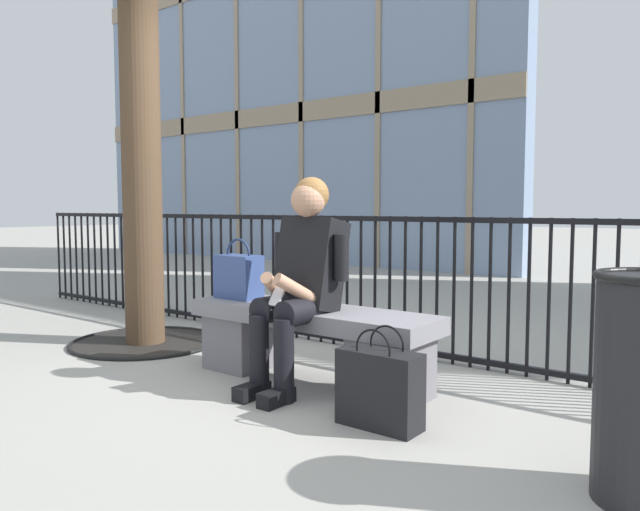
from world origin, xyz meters
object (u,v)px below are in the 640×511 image
stone_bench (310,337)px  seated_person_with_phone (301,276)px  handbag_on_bench (239,276)px  shopping_bag (380,388)px

stone_bench → seated_person_with_phone: bearing=-73.1°
seated_person_with_phone → stone_bench: bearing=106.9°
handbag_on_bench → seated_person_with_phone: bearing=-10.9°
stone_bench → seated_person_with_phone: seated_person_with_phone is taller
seated_person_with_phone → shopping_bag: size_ratio=2.53×
handbag_on_bench → shopping_bag: size_ratio=0.81×
shopping_bag → stone_bench: bearing=152.4°
stone_bench → seated_person_with_phone: size_ratio=1.32×
stone_bench → shopping_bag: 0.83m
handbag_on_bench → shopping_bag: (1.31, -0.37, -0.41)m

